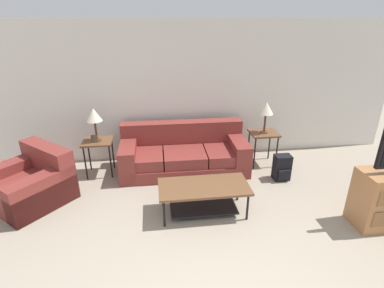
% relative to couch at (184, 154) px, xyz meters
% --- Properties ---
extents(wall_back, '(8.57, 0.06, 2.60)m').
position_rel_couch_xyz_m(wall_back, '(0.01, 0.62, 1.01)').
color(wall_back, silver).
rests_on(wall_back, ground_plane).
extents(couch, '(2.27, 1.01, 0.82)m').
position_rel_couch_xyz_m(couch, '(0.00, 0.00, 0.00)').
color(couch, maroon).
rests_on(couch, ground_plane).
extents(armchair, '(1.44, 1.44, 0.80)m').
position_rel_couch_xyz_m(armchair, '(-2.40, -0.71, -0.01)').
color(armchair, maroon).
rests_on(armchair, ground_plane).
extents(coffee_table, '(1.27, 0.61, 0.45)m').
position_rel_couch_xyz_m(coffee_table, '(0.13, -1.38, 0.04)').
color(coffee_table, brown).
rests_on(coffee_table, ground_plane).
extents(side_table_left, '(0.50, 0.45, 0.64)m').
position_rel_couch_xyz_m(side_table_left, '(-1.50, 0.02, 0.27)').
color(side_table_left, brown).
rests_on(side_table_left, ground_plane).
extents(side_table_right, '(0.50, 0.45, 0.64)m').
position_rel_couch_xyz_m(side_table_right, '(1.50, 0.02, 0.27)').
color(side_table_right, brown).
rests_on(side_table_right, ground_plane).
extents(table_lamp_left, '(0.26, 0.26, 0.58)m').
position_rel_couch_xyz_m(table_lamp_left, '(-1.50, 0.02, 0.80)').
color(table_lamp_left, '#472D1E').
rests_on(table_lamp_left, side_table_left).
extents(table_lamp_right, '(0.26, 0.26, 0.58)m').
position_rel_couch_xyz_m(table_lamp_right, '(1.50, 0.02, 0.80)').
color(table_lamp_right, '#472D1E').
rests_on(table_lamp_right, side_table_right).
extents(backpack, '(0.28, 0.27, 0.45)m').
position_rel_couch_xyz_m(backpack, '(1.63, -0.61, -0.07)').
color(backpack, black).
rests_on(backpack, ground_plane).
extents(picture_frame, '(0.10, 0.04, 0.13)m').
position_rel_couch_xyz_m(picture_frame, '(-1.53, -0.05, 0.41)').
color(picture_frame, '#4C3828').
rests_on(picture_frame, side_table_left).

